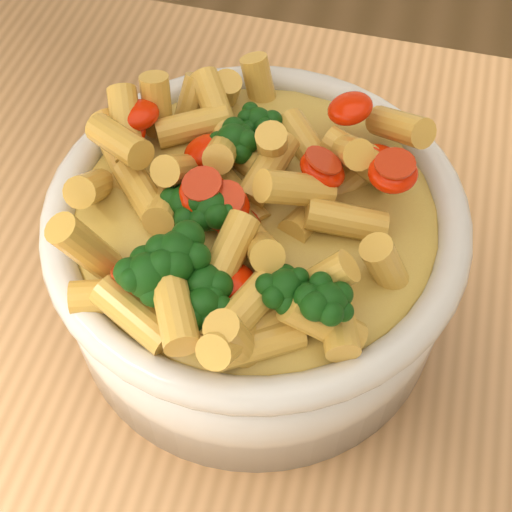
# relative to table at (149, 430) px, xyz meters

# --- Properties ---
(table) EXTENTS (1.20, 0.80, 0.90)m
(table) POSITION_rel_table_xyz_m (0.00, 0.00, 0.00)
(table) COLOR #AC7949
(table) RESTS_ON ground
(serving_bowl) EXTENTS (0.26, 0.26, 0.11)m
(serving_bowl) POSITION_rel_table_xyz_m (0.07, 0.08, 0.16)
(serving_bowl) COLOR silver
(serving_bowl) RESTS_ON table
(pasta_salad) EXTENTS (0.21, 0.21, 0.05)m
(pasta_salad) POSITION_rel_table_xyz_m (0.07, 0.08, 0.23)
(pasta_salad) COLOR gold
(pasta_salad) RESTS_ON serving_bowl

